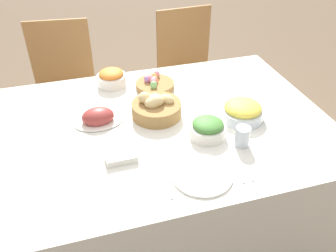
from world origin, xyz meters
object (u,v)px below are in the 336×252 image
object	(u,v)px
chair_far_right	(188,72)
bread_basket	(156,107)
egg_basket	(155,84)
dinner_plate	(202,175)
fork	(167,183)
pineapple_bowl	(242,111)
butter_dish	(121,157)
ham_platter	(98,118)
knife	(236,169)
chair_far_left	(65,89)
carrot_bowl	(112,78)
drinking_cup	(242,136)
spoon	(242,167)
green_salad_bowl	(208,128)

from	to	relation	value
chair_far_right	bread_basket	xyz separation A→B (m)	(-0.47, -0.84, 0.29)
egg_basket	dinner_plate	size ratio (longest dim) A/B	0.87
chair_far_right	fork	world-z (taller)	chair_far_right
dinner_plate	egg_basket	bearing A→B (deg)	90.24
pineapple_bowl	fork	size ratio (longest dim) A/B	1.25
chair_far_right	butter_dish	bearing A→B (deg)	-125.29
bread_basket	pineapple_bowl	xyz separation A→B (m)	(0.40, -0.15, -0.01)
bread_basket	ham_platter	bearing A→B (deg)	175.65
butter_dish	knife	bearing A→B (deg)	-23.45
chair_far_right	dinner_plate	distance (m)	1.40
bread_basket	ham_platter	size ratio (longest dim) A/B	1.02
ham_platter	chair_far_left	bearing A→B (deg)	100.84
ham_platter	pineapple_bowl	xyz separation A→B (m)	(0.69, -0.17, 0.02)
carrot_bowl	dinner_plate	size ratio (longest dim) A/B	0.66
chair_far_left	ham_platter	distance (m)	0.88
chair_far_right	drinking_cup	distance (m)	1.23
knife	pineapple_bowl	bearing A→B (deg)	64.02
bread_basket	carrot_bowl	bearing A→B (deg)	113.54
chair_far_left	drinking_cup	size ratio (longest dim) A/B	10.31
chair_far_left	knife	size ratio (longest dim) A/B	5.63
bread_basket	egg_basket	bearing A→B (deg)	77.08
chair_far_left	spoon	world-z (taller)	chair_far_left
fork	knife	xyz separation A→B (m)	(0.30, 0.00, 0.00)
chair_far_right	green_salad_bowl	distance (m)	1.15
green_salad_bowl	knife	size ratio (longest dim) A/B	0.99
ham_platter	fork	world-z (taller)	ham_platter
fork	knife	world-z (taller)	same
chair_far_left	egg_basket	xyz separation A→B (m)	(0.51, -0.57, 0.27)
fork	egg_basket	bearing A→B (deg)	82.28
ham_platter	egg_basket	bearing A→B (deg)	35.50
carrot_bowl	dinner_plate	distance (m)	0.88
bread_basket	dinner_plate	xyz separation A→B (m)	(0.07, -0.48, -0.04)
chair_far_right	carrot_bowl	xyz separation A→B (m)	(-0.63, -0.47, 0.29)
bread_basket	drinking_cup	world-z (taller)	bread_basket
egg_basket	knife	distance (m)	0.76
bread_basket	carrot_bowl	world-z (taller)	bread_basket
carrot_bowl	knife	size ratio (longest dim) A/B	0.96
carrot_bowl	knife	distance (m)	0.93
green_salad_bowl	fork	size ratio (longest dim) A/B	0.99
bread_basket	chair_far_right	bearing A→B (deg)	60.80
bread_basket	carrot_bowl	xyz separation A→B (m)	(-0.16, 0.38, -0.00)
bread_basket	green_salad_bowl	size ratio (longest dim) A/B	1.45
butter_dish	fork	bearing A→B (deg)	-52.83
chair_far_right	butter_dish	distance (m)	1.35
chair_far_right	dinner_plate	bearing A→B (deg)	-110.50
spoon	green_salad_bowl	bearing A→B (deg)	100.47
chair_far_left	drinking_cup	bearing A→B (deg)	-51.09
ham_platter	pineapple_bowl	distance (m)	0.71
chair_far_left	pineapple_bowl	size ratio (longest dim) A/B	4.50
egg_basket	spoon	distance (m)	0.77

